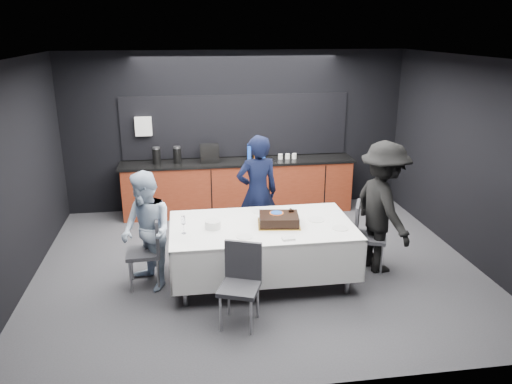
# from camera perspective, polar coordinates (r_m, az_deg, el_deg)

# --- Properties ---
(ground) EXTENTS (6.00, 6.00, 0.00)m
(ground) POSITION_cam_1_polar(r_m,az_deg,el_deg) (7.03, 0.12, -8.40)
(ground) COLOR #3E3E42
(ground) RESTS_ON ground
(room_shell) EXTENTS (6.04, 5.04, 2.82)m
(room_shell) POSITION_cam_1_polar(r_m,az_deg,el_deg) (6.41, 0.13, 6.59)
(room_shell) COLOR white
(room_shell) RESTS_ON ground
(kitchenette) EXTENTS (4.10, 0.64, 2.05)m
(kitchenette) POSITION_cam_1_polar(r_m,az_deg,el_deg) (8.87, -2.12, 1.14)
(kitchenette) COLOR #601F0F
(kitchenette) RESTS_ON ground
(party_table) EXTENTS (2.32, 1.32, 0.78)m
(party_table) POSITION_cam_1_polar(r_m,az_deg,el_deg) (6.40, 0.66, -4.87)
(party_table) COLOR #99999E
(party_table) RESTS_ON ground
(cake_assembly) EXTENTS (0.58, 0.50, 0.17)m
(cake_assembly) POSITION_cam_1_polar(r_m,az_deg,el_deg) (6.33, 2.63, -3.16)
(cake_assembly) COLOR gold
(cake_assembly) RESTS_ON party_table
(plate_stack) EXTENTS (0.20, 0.20, 0.10)m
(plate_stack) POSITION_cam_1_polar(r_m,az_deg,el_deg) (6.23, -4.97, -3.72)
(plate_stack) COLOR white
(plate_stack) RESTS_ON party_table
(loose_plate_near) EXTENTS (0.20, 0.20, 0.01)m
(loose_plate_near) POSITION_cam_1_polar(r_m,az_deg,el_deg) (5.98, -1.31, -5.13)
(loose_plate_near) COLOR white
(loose_plate_near) RESTS_ON party_table
(loose_plate_right_a) EXTENTS (0.22, 0.22, 0.01)m
(loose_plate_right_a) POSITION_cam_1_polar(r_m,az_deg,el_deg) (6.54, 6.87, -3.15)
(loose_plate_right_a) COLOR white
(loose_plate_right_a) RESTS_ON party_table
(loose_plate_right_b) EXTENTS (0.21, 0.21, 0.01)m
(loose_plate_right_b) POSITION_cam_1_polar(r_m,az_deg,el_deg) (6.31, 9.60, -4.10)
(loose_plate_right_b) COLOR white
(loose_plate_right_b) RESTS_ON party_table
(loose_plate_far) EXTENTS (0.20, 0.20, 0.01)m
(loose_plate_far) POSITION_cam_1_polar(r_m,az_deg,el_deg) (6.77, 0.36, -2.25)
(loose_plate_far) COLOR white
(loose_plate_far) RESTS_ON party_table
(fork_pile) EXTENTS (0.16, 0.10, 0.02)m
(fork_pile) POSITION_cam_1_polar(r_m,az_deg,el_deg) (5.92, 3.71, -5.33)
(fork_pile) COLOR white
(fork_pile) RESTS_ON party_table
(champagne_flute) EXTENTS (0.06, 0.06, 0.22)m
(champagne_flute) POSITION_cam_1_polar(r_m,az_deg,el_deg) (6.08, -8.31, -3.33)
(champagne_flute) COLOR white
(champagne_flute) RESTS_ON party_table
(chair_left) EXTENTS (0.44, 0.44, 0.92)m
(chair_left) POSITION_cam_1_polar(r_m,az_deg,el_deg) (6.47, -12.10, -6.07)
(chair_left) COLOR #323237
(chair_left) RESTS_ON ground
(chair_right) EXTENTS (0.55, 0.55, 0.92)m
(chair_right) POSITION_cam_1_polar(r_m,az_deg,el_deg) (6.94, 12.31, -4.39)
(chair_right) COLOR #323237
(chair_right) RESTS_ON ground
(chair_near) EXTENTS (0.54, 0.54, 0.92)m
(chair_near) POSITION_cam_1_polar(r_m,az_deg,el_deg) (5.58, -1.73, -9.79)
(chair_near) COLOR #323237
(chair_near) RESTS_ON ground
(person_center) EXTENTS (0.68, 0.50, 1.72)m
(person_center) POSITION_cam_1_polar(r_m,az_deg,el_deg) (7.28, 0.16, -0.11)
(person_center) COLOR black
(person_center) RESTS_ON ground
(person_left) EXTENTS (0.86, 0.92, 1.51)m
(person_left) POSITION_cam_1_polar(r_m,az_deg,el_deg) (6.34, -12.40, -4.42)
(person_left) COLOR #ADC1DA
(person_left) RESTS_ON ground
(person_right) EXTENTS (0.82, 1.23, 1.78)m
(person_right) POSITION_cam_1_polar(r_m,az_deg,el_deg) (6.83, 14.27, -1.71)
(person_right) COLOR black
(person_right) RESTS_ON ground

